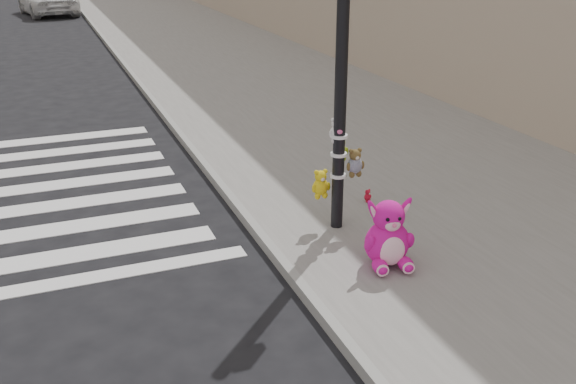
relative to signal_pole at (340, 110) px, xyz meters
name	(u,v)px	position (x,y,z in m)	size (l,w,h in m)	color
ground	(181,348)	(-2.60, -1.81, -1.79)	(120.00, 120.00, 0.00)	black
sidewalk_near	(285,90)	(2.40, 8.19, -1.72)	(7.00, 80.00, 0.14)	slate
curb_edge	(153,102)	(-1.05, 8.19, -1.72)	(0.12, 80.00, 0.15)	gray
signal_pole	(340,110)	(0.00, 0.00, 0.00)	(0.70, 0.48, 4.00)	black
pink_bunny	(388,238)	(0.09, -1.24, -1.29)	(0.65, 0.73, 0.89)	#D61291
red_teddy	(368,196)	(0.80, 0.59, -1.55)	(0.14, 0.10, 0.20)	red
car_white_near	(47,1)	(-2.67, 28.23, -1.12)	(2.23, 4.83, 1.34)	white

